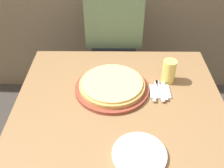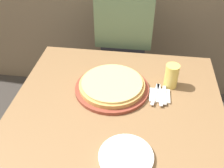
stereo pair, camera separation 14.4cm
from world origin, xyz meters
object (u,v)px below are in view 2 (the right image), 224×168
Objects in this scene: beer_glass at (172,75)px; dinner_plate at (126,157)px; pizza_on_board at (112,86)px; diner_person at (124,51)px; fork at (155,94)px; spoon at (164,95)px; dinner_knife at (160,95)px.

beer_glass reaches higher than dinner_plate.
dinner_plate is at bearing -74.71° from pizza_on_board.
diner_person reaches higher than beer_glass.
dinner_plate reaches higher than fork.
spoon is at bearing -0.00° from fork.
diner_person is at bearing 96.22° from dinner_plate.
beer_glass is 0.15m from fork.
spoon is (0.05, -0.00, 0.00)m from fork.
beer_glass is 0.11× the size of diner_person.
fork is 0.02m from dinner_knife.
pizza_on_board is 0.33m from beer_glass.
fork is at bearing 180.00° from spoon.
pizza_on_board is 0.31× the size of diner_person.
beer_glass is 0.90× the size of spoon.
dinner_plate is 0.18× the size of diner_person.
dinner_plate is (-0.20, -0.52, -0.07)m from beer_glass.
dinner_knife is (0.26, -0.02, -0.01)m from pizza_on_board.
dinner_plate reaches higher than spoon.
beer_glass reaches higher than pizza_on_board.
dinner_plate is at bearing -108.96° from dinner_knife.
beer_glass is 0.13m from dinner_knife.
spoon is (0.17, 0.42, 0.01)m from dinner_plate.
fork is at bearing -5.57° from pizza_on_board.
dinner_knife is at bearing 71.04° from dinner_plate.
beer_glass is 0.12m from spoon.
pizza_on_board is at bearing 105.29° from dinner_plate.
dinner_knife is at bearing -119.28° from beer_glass.
pizza_on_board reaches higher than dinner_knife.
dinner_plate is 0.45m from spoon.
dinner_plate is at bearing -111.15° from beer_glass.
dinner_plate is 1.53× the size of spoon.
diner_person is (-0.11, 1.01, -0.11)m from dinner_plate.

